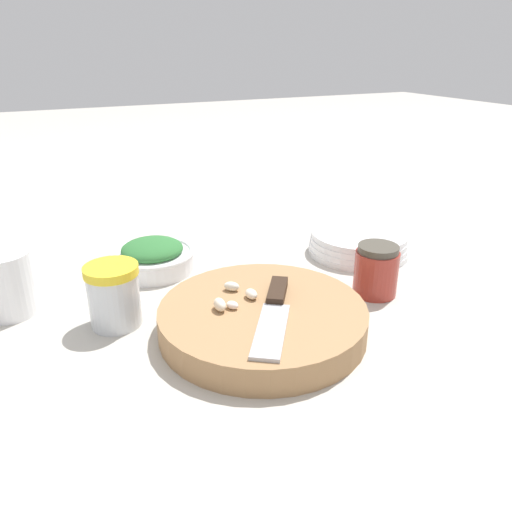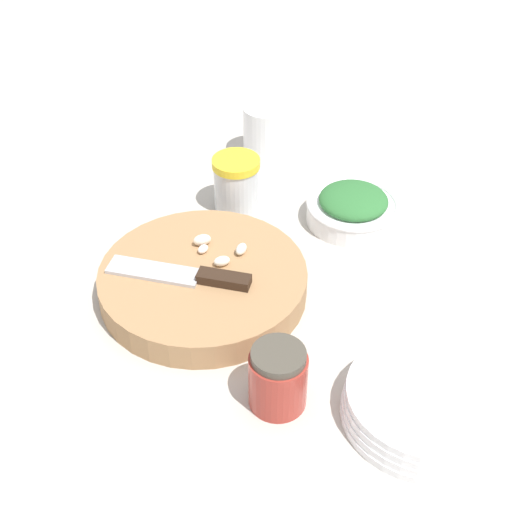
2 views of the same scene
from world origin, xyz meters
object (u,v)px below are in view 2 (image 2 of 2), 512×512
at_px(honey_jar, 278,378).
at_px(cutting_board, 203,282).
at_px(herb_bowl, 353,207).
at_px(chef_knife, 187,274).
at_px(plate_stack, 423,404).
at_px(spice_jar, 236,184).
at_px(garlic_cloves, 217,249).
at_px(coffee_mug, 267,131).

bearing_deg(honey_jar, cutting_board, -172.81).
bearing_deg(herb_bowl, cutting_board, -72.83).
relative_size(chef_knife, plate_stack, 0.97).
bearing_deg(chef_knife, spice_jar, -1.81).
relative_size(garlic_cloves, spice_jar, 0.81).
distance_m(chef_knife, herb_bowl, 0.29).
xyz_separation_m(chef_knife, spice_jar, (-0.17, 0.13, 0.00)).
relative_size(cutting_board, herb_bowl, 1.96).
bearing_deg(spice_jar, coffee_mug, 143.20).
distance_m(cutting_board, honey_jar, 0.20).
distance_m(spice_jar, honey_jar, 0.38).
bearing_deg(honey_jar, spice_jar, 168.06).
bearing_deg(spice_jar, herb_bowl, 58.97).
relative_size(spice_jar, coffee_mug, 0.91).
bearing_deg(garlic_cloves, spice_jar, 151.71).
relative_size(garlic_cloves, honey_jar, 0.89).
bearing_deg(plate_stack, honey_jar, -117.44).
height_order(cutting_board, honey_jar, honey_jar).
xyz_separation_m(cutting_board, herb_bowl, (-0.08, 0.25, 0.01)).
xyz_separation_m(coffee_mug, honey_jar, (0.50, -0.18, -0.01)).
distance_m(chef_knife, honey_jar, 0.20).
bearing_deg(herb_bowl, chef_knife, -73.30).
bearing_deg(coffee_mug, plate_stack, -3.43).
height_order(chef_knife, garlic_cloves, garlic_cloves).
distance_m(garlic_cloves, spice_jar, 0.16).
distance_m(garlic_cloves, plate_stack, 0.34).
xyz_separation_m(spice_jar, coffee_mug, (-0.13, 0.10, 0.00)).
bearing_deg(cutting_board, honey_jar, 7.19).
xyz_separation_m(cutting_board, spice_jar, (-0.17, 0.10, 0.02)).
height_order(herb_bowl, honey_jar, honey_jar).
relative_size(garlic_cloves, coffee_mug, 0.74).
xyz_separation_m(herb_bowl, coffee_mug, (-0.22, -0.05, 0.02)).
bearing_deg(coffee_mug, spice_jar, -36.80).
bearing_deg(spice_jar, honey_jar, -11.94).
distance_m(herb_bowl, coffee_mug, 0.23).
distance_m(chef_knife, spice_jar, 0.21).
relative_size(chef_knife, coffee_mug, 1.83).
height_order(chef_knife, spice_jar, spice_jar).
height_order(herb_bowl, spice_jar, spice_jar).
bearing_deg(plate_stack, spice_jar, -171.93).
height_order(chef_knife, plate_stack, chef_knife).
relative_size(cutting_board, chef_knife, 1.57).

